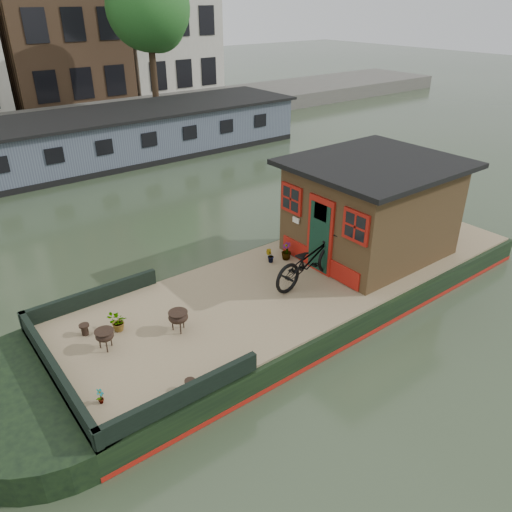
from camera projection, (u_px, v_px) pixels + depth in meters
ground at (304, 299)px, 12.27m from camera, size 120.00×120.00×0.00m
houseboat_hull at (261, 308)px, 11.42m from camera, size 14.01×4.02×0.60m
houseboat_deck at (305, 277)px, 11.98m from camera, size 11.80×3.80×0.05m
bow_bulwark at (102, 351)px, 9.14m from camera, size 3.00×4.00×0.35m
cabin at (371, 207)px, 12.58m from camera, size 4.00×3.50×2.42m
bicycle at (308, 260)px, 11.48m from camera, size 2.20×0.96×1.12m
potted_plant_b at (270, 256)px, 12.50m from camera, size 0.25×0.24×0.36m
potted_plant_c at (118, 322)px, 9.90m from camera, size 0.49×0.48×0.41m
potted_plant_d at (286, 251)px, 12.62m from camera, size 0.29×0.29×0.46m
potted_plant_e at (100, 396)px, 8.15m from camera, size 0.18×0.19×0.29m
brazier_front at (105, 340)px, 9.40m from camera, size 0.38×0.38×0.41m
brazier_rear at (179, 321)px, 9.90m from camera, size 0.41×0.41×0.44m
bollard_port at (85, 330)px, 9.83m from camera, size 0.20×0.20×0.23m
bollard_stbd at (190, 385)px, 8.44m from camera, size 0.19×0.19×0.21m
far_houseboat at (87, 143)px, 21.65m from camera, size 20.40×4.40×2.11m
quay at (43, 127)px, 26.46m from camera, size 60.00×6.00×0.90m
tree_right at (150, 12)px, 26.27m from camera, size 4.40×4.40×7.40m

